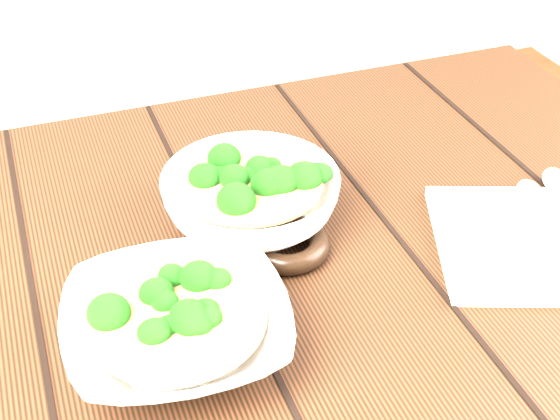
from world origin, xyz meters
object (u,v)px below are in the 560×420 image
table (249,347)px  soup_bowl_back (251,197)px  soup_bowl_front (177,327)px  napkin (547,242)px  trivet (287,244)px

table → soup_bowl_back: (0.03, 0.08, 0.15)m
soup_bowl_front → napkin: soup_bowl_front is taller
trivet → soup_bowl_back: bearing=106.0°
soup_bowl_front → soup_bowl_back: 0.21m
soup_bowl_back → napkin: (0.29, -0.16, -0.03)m
soup_bowl_front → trivet: bearing=34.3°
table → napkin: 0.36m
napkin → soup_bowl_front: bearing=-157.7°
table → soup_bowl_front: 0.20m
soup_bowl_front → napkin: bearing=1.3°
soup_bowl_front → trivet: size_ratio=2.41×
soup_bowl_front → napkin: size_ratio=0.95×
table → soup_bowl_back: 0.18m
table → napkin: (0.33, -0.08, 0.13)m
trivet → napkin: (0.28, -0.09, -0.01)m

